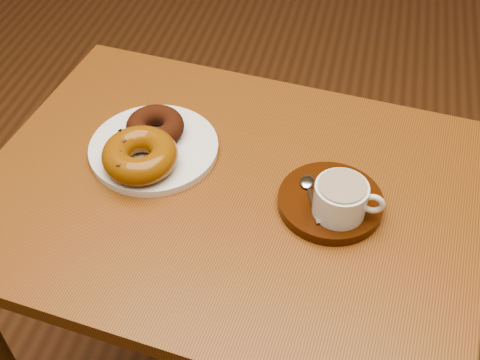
% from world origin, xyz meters
% --- Properties ---
extents(cafe_table, '(0.88, 0.70, 0.78)m').
position_xyz_m(cafe_table, '(0.17, 0.15, 0.65)').
color(cafe_table, brown).
rests_on(cafe_table, ground).
extents(donut_plate, '(0.23, 0.23, 0.01)m').
position_xyz_m(donut_plate, '(0.02, 0.20, 0.78)').
color(donut_plate, white).
rests_on(donut_plate, cafe_table).
extents(donut_cinnamon, '(0.11, 0.11, 0.04)m').
position_xyz_m(donut_cinnamon, '(0.02, 0.23, 0.81)').
color(donut_cinnamon, '#38170B').
rests_on(donut_cinnamon, donut_plate).
extents(donut_caramel, '(0.15, 0.15, 0.05)m').
position_xyz_m(donut_caramel, '(0.02, 0.15, 0.81)').
color(donut_caramel, brown).
rests_on(donut_caramel, donut_plate).
extents(saucer, '(0.21, 0.21, 0.02)m').
position_xyz_m(saucer, '(0.34, 0.14, 0.79)').
color(saucer, '#341607').
rests_on(saucer, cafe_table).
extents(coffee_cup, '(0.11, 0.08, 0.06)m').
position_xyz_m(coffee_cup, '(0.36, 0.12, 0.82)').
color(coffee_cup, white).
rests_on(coffee_cup, saucer).
extents(teaspoon, '(0.05, 0.10, 0.01)m').
position_xyz_m(teaspoon, '(0.30, 0.16, 0.80)').
color(teaspoon, silver).
rests_on(teaspoon, saucer).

